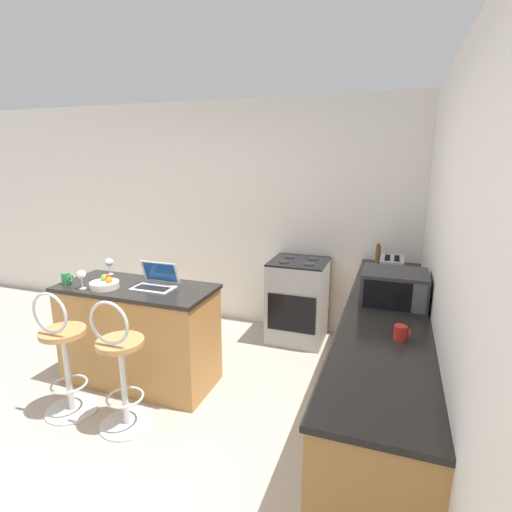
# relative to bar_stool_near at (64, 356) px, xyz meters

# --- Properties ---
(ground_plane) EXTENTS (20.00, 20.00, 0.00)m
(ground_plane) POSITION_rel_bar_stool_near_xyz_m (0.61, -0.21, -0.49)
(ground_plane) COLOR #ADA393
(wall_back) EXTENTS (12.00, 0.06, 2.60)m
(wall_back) POSITION_rel_bar_stool_near_xyz_m (0.61, 2.23, 0.81)
(wall_back) COLOR silver
(wall_back) RESTS_ON ground_plane
(wall_right) EXTENTS (0.06, 12.00, 2.60)m
(wall_right) POSITION_rel_bar_stool_near_xyz_m (2.63, -0.21, 0.81)
(wall_right) COLOR silver
(wall_right) RESTS_ON ground_plane
(breakfast_bar) EXTENTS (1.36, 0.61, 0.90)m
(breakfast_bar) POSITION_rel_bar_stool_near_xyz_m (0.26, 0.59, -0.04)
(breakfast_bar) COLOR #B27C42
(breakfast_bar) RESTS_ON ground_plane
(counter_right) EXTENTS (0.60, 2.95, 0.90)m
(counter_right) POSITION_rel_bar_stool_near_xyz_m (2.32, 0.75, -0.04)
(counter_right) COLOR #B27C42
(counter_right) RESTS_ON ground_plane
(bar_stool_near) EXTENTS (0.40, 0.40, 1.03)m
(bar_stool_near) POSITION_rel_bar_stool_near_xyz_m (0.00, 0.00, 0.00)
(bar_stool_near) COLOR silver
(bar_stool_near) RESTS_ON ground_plane
(bar_stool_far) EXTENTS (0.40, 0.40, 1.03)m
(bar_stool_far) POSITION_rel_bar_stool_near_xyz_m (0.53, 0.00, 0.00)
(bar_stool_far) COLOR silver
(bar_stool_far) RESTS_ON ground_plane
(laptop) EXTENTS (0.35, 0.25, 0.21)m
(laptop) POSITION_rel_bar_stool_near_xyz_m (0.45, 0.63, 0.47)
(laptop) COLOR silver
(laptop) RESTS_ON breakfast_bar
(microwave) EXTENTS (0.47, 0.39, 0.26)m
(microwave) POSITION_rel_bar_stool_near_xyz_m (2.35, 0.85, 0.54)
(microwave) COLOR #2D2D30
(microwave) RESTS_ON counter_right
(toaster) EXTENTS (0.22, 0.32, 0.20)m
(toaster) POSITION_rel_bar_stool_near_xyz_m (2.32, 1.55, 0.51)
(toaster) COLOR #9EA3A8
(toaster) RESTS_ON counter_right
(stove_range) EXTENTS (0.60, 0.58, 0.91)m
(stove_range) POSITION_rel_bar_stool_near_xyz_m (1.38, 1.90, -0.04)
(stove_range) COLOR #9EA3A8
(stove_range) RESTS_ON ground_plane
(wine_glass_short) EXTENTS (0.08, 0.08, 0.15)m
(wine_glass_short) POSITION_rel_bar_stool_near_xyz_m (-0.18, 0.81, 0.52)
(wine_glass_short) COLOR silver
(wine_glass_short) RESTS_ON breakfast_bar
(wine_glass_tall) EXTENTS (0.07, 0.07, 0.16)m
(wine_glass_tall) POSITION_rel_bar_stool_near_xyz_m (-0.11, 0.38, 0.53)
(wine_glass_tall) COLOR silver
(wine_glass_tall) RESTS_ON breakfast_bar
(fruit_bowl) EXTENTS (0.24, 0.24, 0.11)m
(fruit_bowl) POSITION_rel_bar_stool_near_xyz_m (0.05, 0.46, 0.45)
(fruit_bowl) COLOR silver
(fruit_bowl) RESTS_ON breakfast_bar
(pepper_mill) EXTENTS (0.05, 0.05, 0.23)m
(pepper_mill) POSITION_rel_bar_stool_near_xyz_m (2.18, 1.97, 0.52)
(pepper_mill) COLOR brown
(pepper_mill) RESTS_ON counter_right
(mug_red) EXTENTS (0.09, 0.08, 0.09)m
(mug_red) POSITION_rel_bar_stool_near_xyz_m (2.41, 0.25, 0.46)
(mug_red) COLOR red
(mug_red) RESTS_ON counter_right
(mug_green) EXTENTS (0.09, 0.08, 0.10)m
(mug_green) POSITION_rel_bar_stool_near_xyz_m (-0.34, 0.44, 0.46)
(mug_green) COLOR #338447
(mug_green) RESTS_ON breakfast_bar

